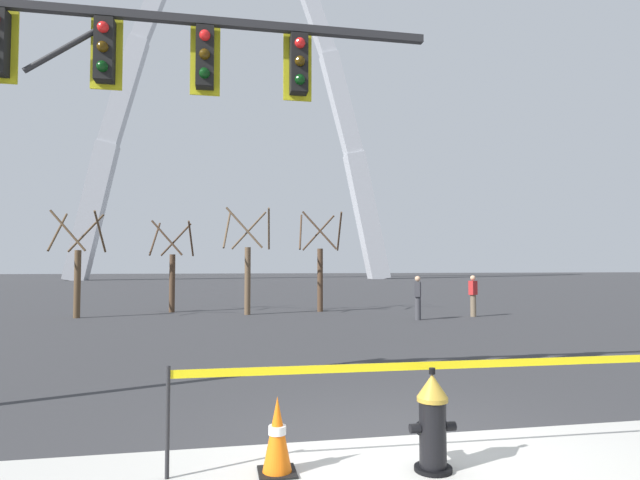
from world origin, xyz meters
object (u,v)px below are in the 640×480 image
(pedestrian_walking_left, at_px, (418,297))
(pedestrian_standing_center, at_px, (473,295))
(monument_arch, at_px, (237,109))
(fire_hydrant, at_px, (432,422))
(traffic_cone_by_hydrant, at_px, (277,436))
(traffic_signal_gantry, at_px, (72,93))

(pedestrian_walking_left, xyz_separation_m, pedestrian_standing_center, (2.54, 0.74, 0.00))
(monument_arch, relative_size, pedestrian_walking_left, 34.67)
(pedestrian_standing_center, bearing_deg, pedestrian_walking_left, -163.78)
(fire_hydrant, height_order, pedestrian_standing_center, pedestrian_standing_center)
(traffic_cone_by_hydrant, height_order, traffic_signal_gantry, traffic_signal_gantry)
(monument_arch, bearing_deg, traffic_signal_gantry, -93.55)
(monument_arch, xyz_separation_m, pedestrian_walking_left, (5.07, -54.99, -22.95))
(fire_hydrant, bearing_deg, pedestrian_standing_center, 61.60)
(pedestrian_walking_left, bearing_deg, traffic_signal_gantry, -131.50)
(monument_arch, height_order, pedestrian_standing_center, monument_arch)
(traffic_signal_gantry, distance_m, pedestrian_walking_left, 14.23)
(traffic_signal_gantry, bearing_deg, pedestrian_walking_left, 48.50)
(monument_arch, distance_m, pedestrian_walking_left, 59.80)
(traffic_cone_by_hydrant, bearing_deg, fire_hydrant, -8.26)
(traffic_signal_gantry, height_order, pedestrian_walking_left, traffic_signal_gantry)
(traffic_cone_by_hydrant, relative_size, traffic_signal_gantry, 0.09)
(traffic_cone_by_hydrant, relative_size, monument_arch, 0.01)
(fire_hydrant, height_order, traffic_cone_by_hydrant, fire_hydrant)
(traffic_cone_by_hydrant, bearing_deg, pedestrian_walking_left, 63.48)
(monument_arch, bearing_deg, pedestrian_standing_center, -82.02)
(monument_arch, relative_size, pedestrian_standing_center, 34.67)
(monument_arch, height_order, pedestrian_walking_left, monument_arch)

